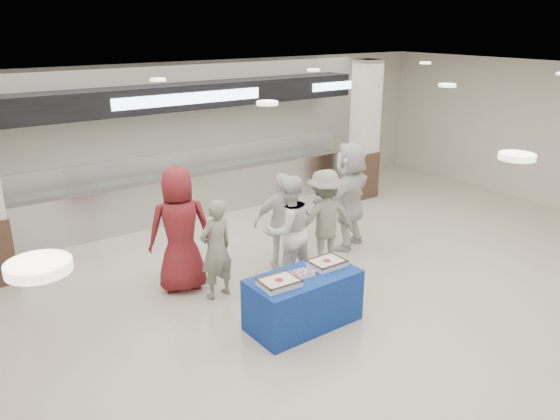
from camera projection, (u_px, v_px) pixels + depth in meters
ground at (356, 318)px, 7.80m from camera, size 14.00×14.00×0.00m
serving_line at (187, 163)px, 11.60m from camera, size 8.70×0.85×2.80m
column_right at (365, 133)px, 12.71m from camera, size 0.55×0.55×3.20m
display_table at (303, 300)px, 7.52m from camera, size 1.57×0.82×0.75m
sheet_cake_left at (279, 282)px, 7.10m from camera, size 0.51×0.40×0.10m
sheet_cake_right at (327, 262)px, 7.67m from camera, size 0.49×0.38×0.10m
cupcake_tray at (299, 274)px, 7.38m from camera, size 0.39×0.30×0.06m
civilian_maroon at (180, 230)px, 8.34m from camera, size 1.11×0.87×1.99m
soldier_a at (216, 249)px, 8.15m from camera, size 0.62×0.46×1.57m
chef_tall at (288, 231)px, 8.58m from camera, size 0.87×0.68×1.79m
chef_short at (283, 222)px, 9.08m from camera, size 1.07×0.78×1.68m
soldier_b at (325, 219)px, 9.16m from camera, size 1.23×0.89×1.72m
civilian_white at (349, 195)px, 9.96m from camera, size 1.93×1.24×1.99m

